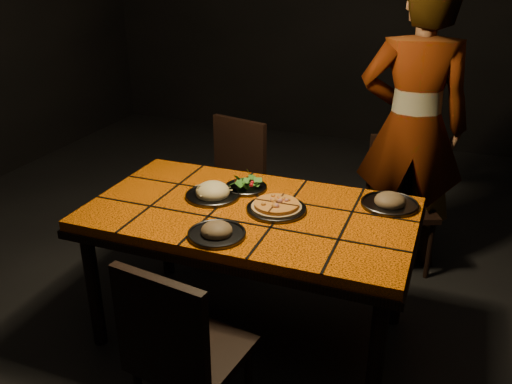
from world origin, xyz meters
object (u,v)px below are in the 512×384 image
(chair_near, at_px, (180,349))
(plate_pizza, at_px, (276,207))
(chair_far_right, at_px, (399,193))
(chair_far_left, at_px, (231,179))
(dining_table, at_px, (250,223))
(diner, at_px, (413,128))
(plate_pasta, at_px, (213,193))

(chair_near, xyz_separation_m, plate_pizza, (0.11, 0.83, 0.26))
(chair_far_right, distance_m, plate_pizza, 1.18)
(chair_far_left, bearing_deg, dining_table, -46.42)
(diner, bearing_deg, plate_pizza, 55.37)
(dining_table, distance_m, chair_near, 0.81)
(plate_pizza, xyz_separation_m, plate_pasta, (-0.36, 0.03, 0.01))
(chair_near, distance_m, chair_far_right, 1.95)
(dining_table, relative_size, chair_far_left, 1.78)
(chair_far_left, bearing_deg, plate_pizza, -39.16)
(chair_far_right, relative_size, plate_pizza, 2.87)
(diner, bearing_deg, chair_far_right, 43.08)
(plate_pizza, bearing_deg, diner, 64.12)
(chair_near, height_order, chair_far_left, chair_far_left)
(dining_table, height_order, plate_pasta, plate_pasta)
(chair_far_left, relative_size, diner, 0.49)
(chair_far_right, distance_m, diner, 0.43)
(chair_near, relative_size, plate_pizza, 3.00)
(plate_pasta, bearing_deg, chair_near, -73.57)
(chair_near, distance_m, plate_pizza, 0.87)
(chair_far_right, height_order, plate_pizza, chair_far_right)
(dining_table, bearing_deg, plate_pasta, 164.81)
(chair_far_left, height_order, plate_pizza, chair_far_left)
(chair_near, xyz_separation_m, plate_pasta, (-0.25, 0.86, 0.26))
(chair_far_left, relative_size, plate_pasta, 3.21)
(chair_far_right, relative_size, diner, 0.46)
(chair_near, relative_size, plate_pasta, 3.14)
(chair_far_left, height_order, diner, diner)
(plate_pizza, bearing_deg, dining_table, -167.12)
(plate_pasta, bearing_deg, diner, 49.60)
(chair_far_left, bearing_deg, diner, 28.15)
(dining_table, height_order, plate_pizza, plate_pizza)
(chair_near, relative_size, chair_far_left, 0.98)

